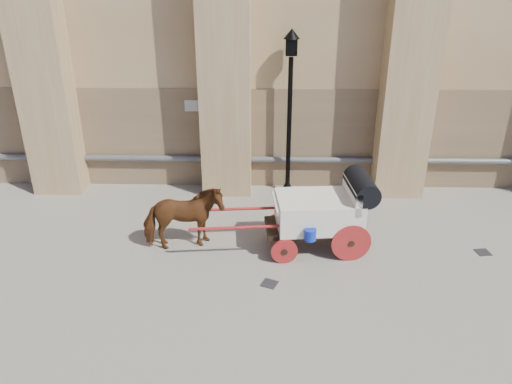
{
  "coord_description": "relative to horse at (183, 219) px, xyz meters",
  "views": [
    {
      "loc": [
        0.18,
        -10.0,
        6.32
      ],
      "look_at": [
        -0.07,
        0.34,
        1.48
      ],
      "focal_mm": 35.0,
      "sensor_mm": 36.0,
      "label": 1
    }
  ],
  "objects": [
    {
      "name": "street_lamp",
      "position": [
        2.57,
        3.31,
        1.71
      ],
      "size": [
        0.44,
        0.44,
        4.69
      ],
      "color": "black",
      "rests_on": "ground"
    },
    {
      "name": "drain_grate_far",
      "position": [
        7.11,
        -0.06,
        -0.78
      ],
      "size": [
        0.37,
        0.37,
        0.01
      ],
      "primitive_type": "cube",
      "rotation": [
        0.0,
        0.0,
        0.17
      ],
      "color": "black",
      "rests_on": "ground"
    },
    {
      "name": "ground",
      "position": [
        1.78,
        -0.29,
        -0.79
      ],
      "size": [
        90.0,
        90.0,
        0.0
      ],
      "primitive_type": "plane",
      "color": "slate",
      "rests_on": "ground"
    },
    {
      "name": "drain_grate_near",
      "position": [
        2.04,
        -1.44,
        -0.78
      ],
      "size": [
        0.42,
        0.42,
        0.01
      ],
      "primitive_type": "cube",
      "rotation": [
        0.0,
        0.0,
        -0.4
      ],
      "color": "black",
      "rests_on": "ground"
    },
    {
      "name": "horse",
      "position": [
        0.0,
        0.0,
        0.0
      ],
      "size": [
        2.02,
        1.27,
        1.58
      ],
      "primitive_type": "imported",
      "rotation": [
        0.0,
        0.0,
        1.81
      ],
      "color": "brown",
      "rests_on": "ground"
    },
    {
      "name": "carriage",
      "position": [
        3.31,
        0.11,
        0.22
      ],
      "size": [
        4.35,
        1.64,
        1.87
      ],
      "rotation": [
        0.0,
        0.0,
        0.1
      ],
      "color": "black",
      "rests_on": "ground"
    }
  ]
}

